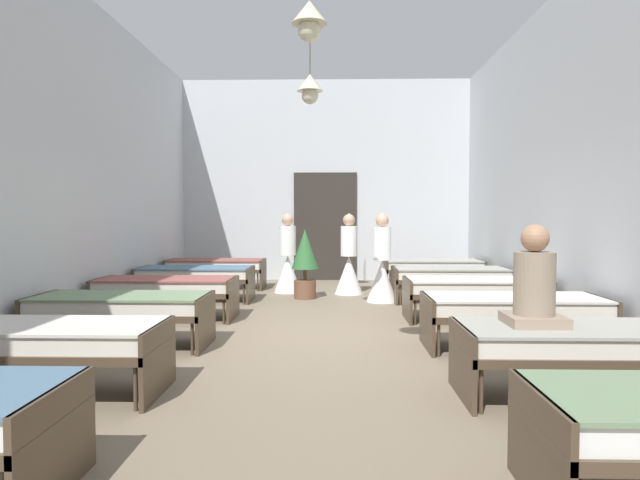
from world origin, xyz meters
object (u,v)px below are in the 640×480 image
(bed_right_row_2, at_px, (514,309))
(patient_seated_primary, at_px, (534,288))
(nurse_mid_aisle, at_px, (288,264))
(potted_plant, at_px, (305,259))
(bed_left_row_1, at_px, (44,341))
(bed_left_row_3, at_px, (167,288))
(nurse_near_aisle, at_px, (349,265))
(bed_left_row_5, at_px, (216,266))
(bed_left_row_4, at_px, (196,275))
(bed_right_row_4, at_px, (450,276))
(bed_right_row_5, at_px, (433,267))
(bed_right_row_1, at_px, (581,344))
(nurse_far_aisle, at_px, (382,270))
(bed_left_row_2, at_px, (122,307))
(bed_right_row_3, at_px, (475,289))

(bed_right_row_2, relative_size, patient_seated_primary, 2.38)
(nurse_mid_aisle, bearing_deg, potted_plant, 107.14)
(bed_left_row_1, height_order, bed_left_row_3, same)
(bed_right_row_2, bearing_deg, bed_left_row_3, 158.83)
(bed_left_row_3, distance_m, nurse_near_aisle, 3.66)
(bed_left_row_5, bearing_deg, bed_right_row_2, -49.29)
(nurse_mid_aisle, relative_size, potted_plant, 1.23)
(bed_left_row_4, distance_m, bed_right_row_4, 4.27)
(bed_right_row_5, bearing_deg, bed_left_row_5, 180.00)
(bed_right_row_1, xyz_separation_m, bed_right_row_5, (0.00, 6.62, 0.00))
(bed_right_row_5, distance_m, nurse_far_aisle, 2.01)
(bed_right_row_1, bearing_deg, bed_left_row_1, 180.00)
(bed_right_row_2, distance_m, bed_right_row_4, 3.31)
(potted_plant, bearing_deg, bed_left_row_5, 143.98)
(bed_left_row_2, xyz_separation_m, patient_seated_primary, (3.92, -1.59, 0.43))
(bed_left_row_1, distance_m, nurse_mid_aisle, 6.24)
(bed_right_row_2, relative_size, bed_left_row_5, 1.00)
(bed_left_row_1, height_order, nurse_far_aisle, nurse_far_aisle)
(bed_left_row_1, relative_size, bed_right_row_5, 1.00)
(bed_right_row_3, xyz_separation_m, bed_right_row_5, (0.00, 3.31, 0.00))
(nurse_far_aisle, bearing_deg, bed_left_row_5, 155.16)
(bed_left_row_4, relative_size, bed_right_row_4, 1.00)
(bed_right_row_1, height_order, nurse_mid_aisle, nurse_mid_aisle)
(bed_left_row_2, distance_m, nurse_far_aisle, 4.56)
(nurse_near_aisle, bearing_deg, patient_seated_primary, 136.04)
(nurse_mid_aisle, bearing_deg, bed_left_row_5, -28.83)
(patient_seated_primary, bearing_deg, nurse_mid_aisle, 112.26)
(bed_right_row_1, distance_m, bed_right_row_5, 6.62)
(bed_left_row_2, relative_size, bed_left_row_5, 1.00)
(bed_right_row_1, distance_m, bed_right_row_2, 1.66)
(nurse_near_aisle, bearing_deg, bed_left_row_1, 99.38)
(bed_right_row_4, xyz_separation_m, potted_plant, (-2.44, 0.33, 0.26))
(bed_left_row_1, bearing_deg, potted_plant, 70.93)
(bed_right_row_3, relative_size, nurse_far_aisle, 1.28)
(nurse_far_aisle, bearing_deg, bed_left_row_4, -177.01)
(bed_right_row_2, height_order, nurse_far_aisle, nurse_far_aisle)
(bed_left_row_4, bearing_deg, bed_right_row_5, 21.17)
(bed_left_row_5, relative_size, nurse_mid_aisle, 1.28)
(bed_left_row_2, bearing_deg, nurse_near_aisle, 58.32)
(bed_left_row_5, relative_size, potted_plant, 1.57)
(nurse_far_aisle, bearing_deg, bed_left_row_1, -119.34)
(bed_right_row_5, distance_m, patient_seated_primary, 6.58)
(bed_right_row_3, bearing_deg, bed_left_row_5, 142.23)
(bed_left_row_3, bearing_deg, nurse_mid_aisle, 61.96)
(bed_right_row_5, bearing_deg, bed_right_row_4, -90.00)
(bed_right_row_4, bearing_deg, nurse_mid_aisle, 158.64)
(nurse_near_aisle, bearing_deg, bed_right_row_3, 156.26)
(potted_plant, bearing_deg, bed_left_row_2, -116.70)
(bed_left_row_2, xyz_separation_m, nurse_mid_aisle, (1.47, 4.41, 0.09))
(bed_left_row_2, relative_size, bed_right_row_4, 1.00)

